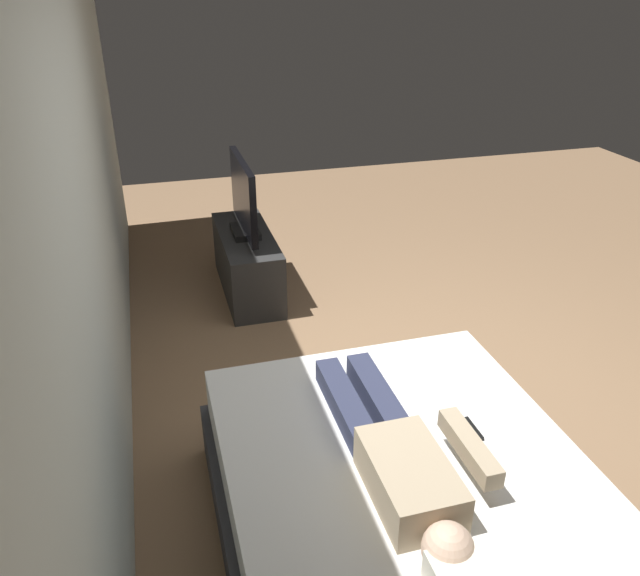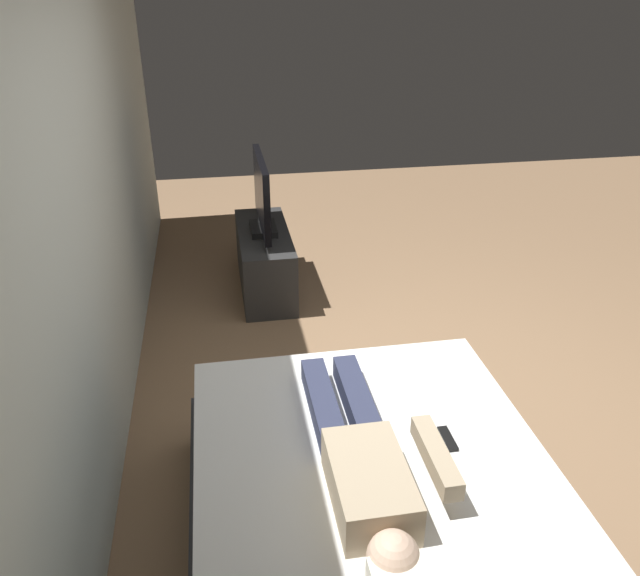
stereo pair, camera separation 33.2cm
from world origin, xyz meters
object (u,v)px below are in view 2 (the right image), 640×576
object	(u,v)px
remote	(448,439)
tv	(262,197)
person	(365,462)
tv_stand	(265,260)
bed	(378,530)

from	to	relation	value
remote	tv	size ratio (longest dim) A/B	0.17
remote	person	bearing A→B (deg)	110.47
tv_stand	tv	xyz separation A→B (m)	(0.00, -0.00, 0.53)
person	tv	distance (m)	2.79
tv	tv_stand	bearing A→B (deg)	153.43
tv_stand	person	bearing A→B (deg)	-176.92
person	tv_stand	world-z (taller)	person
tv	remote	bearing A→B (deg)	-168.10
bed	person	size ratio (longest dim) A/B	1.58
bed	person	world-z (taller)	person
tv	person	bearing A→B (deg)	-176.92
person	tv_stand	distance (m)	2.81
bed	remote	size ratio (longest dim) A/B	13.30
bed	tv	xyz separation A→B (m)	(2.81, 0.21, 0.52)
remote	bed	bearing A→B (deg)	117.58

